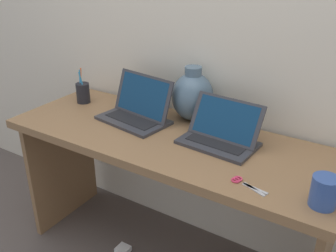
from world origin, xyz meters
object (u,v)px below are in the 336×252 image
object	(u,v)px
laptop_left	(138,108)
pen_cup	(83,93)
green_vase	(193,96)
power_brick	(123,250)
laptop_right	(221,132)
coffee_mug	(325,192)
scissors	(243,183)

from	to	relation	value
laptop_left	pen_cup	bearing A→B (deg)	176.22
green_vase	power_brick	size ratio (longest dim) A/B	3.87
laptop_right	coffee_mug	size ratio (longest dim) A/B	2.60
pen_cup	laptop_right	bearing A→B (deg)	-2.24
laptop_right	coffee_mug	bearing A→B (deg)	-26.04
scissors	power_brick	distance (m)	1.00
laptop_left	power_brick	size ratio (longest dim) A/B	5.37
laptop_left	laptop_right	distance (m)	0.46
laptop_right	laptop_left	bearing A→B (deg)	179.09
pen_cup	coffee_mug	bearing A→B (deg)	-11.36
green_vase	laptop_left	bearing A→B (deg)	-146.48
coffee_mug	scissors	size ratio (longest dim) A/B	0.89
coffee_mug	pen_cup	xyz separation A→B (m)	(-1.34, 0.27, 0.00)
coffee_mug	scissors	bearing A→B (deg)	-176.20
green_vase	pen_cup	size ratio (longest dim) A/B	1.40
laptop_right	green_vase	size ratio (longest dim) A/B	1.26
coffee_mug	power_brick	distance (m)	1.23
coffee_mug	pen_cup	bearing A→B (deg)	168.64
coffee_mug	laptop_right	bearing A→B (deg)	153.96
laptop_right	pen_cup	xyz separation A→B (m)	(-0.86, 0.03, 0.01)
laptop_left	scissors	bearing A→B (deg)	-21.38
pen_cup	scissors	distance (m)	1.10
laptop_left	green_vase	size ratio (longest dim) A/B	1.39
laptop_left	power_brick	world-z (taller)	laptop_left
coffee_mug	power_brick	xyz separation A→B (m)	(-0.95, 0.07, -0.78)
laptop_left	pen_cup	size ratio (longest dim) A/B	1.95
laptop_left	green_vase	world-z (taller)	green_vase
laptop_right	scissors	world-z (taller)	laptop_right
coffee_mug	power_brick	size ratio (longest dim) A/B	1.88
laptop_right	pen_cup	bearing A→B (deg)	177.76
laptop_right	green_vase	distance (m)	0.29
laptop_right	power_brick	xyz separation A→B (m)	(-0.47, -0.16, -0.78)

